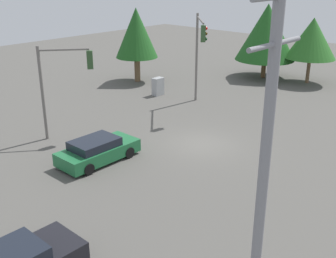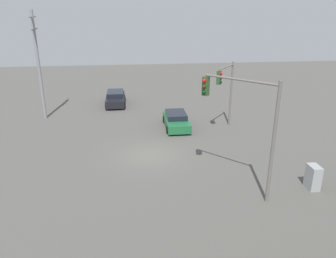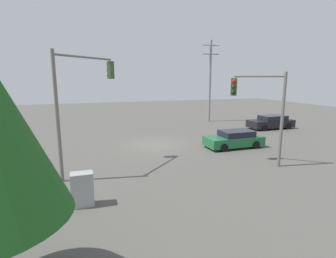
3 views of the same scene
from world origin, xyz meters
name	(u,v)px [view 1 (image 1 of 3)]	position (x,y,z in m)	size (l,w,h in m)	color
ground_plane	(202,144)	(0.00, 0.00, 0.00)	(80.00, 80.00, 0.00)	#54514C
sedan_green	(98,150)	(-5.54, 2.67, 0.63)	(4.40, 2.03, 1.29)	#1E6638
traffic_signal_main	(199,45)	(5.43, 4.67, 4.53)	(3.30, 3.20, 6.58)	slate
traffic_signal_cross	(63,76)	(-4.65, 6.69, 3.80)	(2.52, 2.08, 5.58)	slate
utility_pole_tall	(265,164)	(-9.49, -9.23, 5.12)	(2.20, 0.28, 9.67)	gray
electrical_cabinet	(158,87)	(5.64, 8.95, 0.71)	(0.89, 0.58, 1.42)	#9EA0A3
tree_far	(312,38)	(17.50, 1.79, 3.96)	(4.31, 4.31, 5.71)	brown
tree_left	(136,33)	(7.62, 13.41, 4.32)	(3.72, 3.72, 6.49)	brown
tree_right	(267,32)	(16.61, 5.75, 4.18)	(5.45, 5.45, 6.71)	brown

